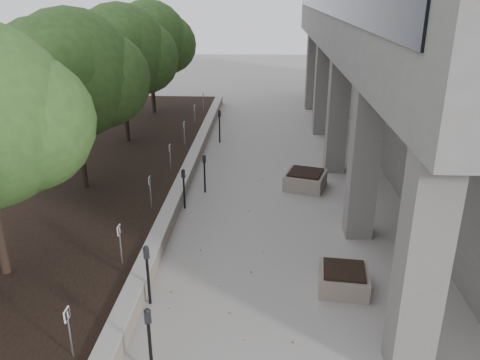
% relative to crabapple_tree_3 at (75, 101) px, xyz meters
% --- Properties ---
extents(retaining_wall, '(0.39, 26.00, 0.50)m').
position_rel_crabapple_tree_3_xyz_m(retaining_wall, '(2.97, 1.00, -2.87)').
color(retaining_wall, gray).
rests_on(retaining_wall, ground).
extents(planting_bed, '(7.00, 26.00, 0.40)m').
position_rel_crabapple_tree_3_xyz_m(planting_bed, '(-0.70, 1.00, -2.92)').
color(planting_bed, black).
rests_on(planting_bed, ground).
extents(crabapple_tree_3, '(4.60, 4.00, 5.44)m').
position_rel_crabapple_tree_3_xyz_m(crabapple_tree_3, '(0.00, 0.00, 0.00)').
color(crabapple_tree_3, '#284B1C').
rests_on(crabapple_tree_3, planting_bed).
extents(crabapple_tree_4, '(4.60, 4.00, 5.44)m').
position_rel_crabapple_tree_3_xyz_m(crabapple_tree_4, '(0.00, 5.00, 0.00)').
color(crabapple_tree_4, '#284B1C').
rests_on(crabapple_tree_4, planting_bed).
extents(crabapple_tree_5, '(4.60, 4.00, 5.44)m').
position_rel_crabapple_tree_3_xyz_m(crabapple_tree_5, '(0.00, 10.00, 0.00)').
color(crabapple_tree_5, '#284B1C').
rests_on(crabapple_tree_5, planting_bed).
extents(parking_sign_2, '(0.04, 0.22, 0.96)m').
position_rel_crabapple_tree_3_xyz_m(parking_sign_2, '(2.45, -7.50, -2.24)').
color(parking_sign_2, black).
rests_on(parking_sign_2, planting_bed).
extents(parking_sign_3, '(0.04, 0.22, 0.96)m').
position_rel_crabapple_tree_3_xyz_m(parking_sign_3, '(2.45, -4.50, -2.24)').
color(parking_sign_3, black).
rests_on(parking_sign_3, planting_bed).
extents(parking_sign_4, '(0.04, 0.22, 0.96)m').
position_rel_crabapple_tree_3_xyz_m(parking_sign_4, '(2.45, -1.50, -2.24)').
color(parking_sign_4, black).
rests_on(parking_sign_4, planting_bed).
extents(parking_sign_5, '(0.04, 0.22, 0.96)m').
position_rel_crabapple_tree_3_xyz_m(parking_sign_5, '(2.45, 1.50, -2.24)').
color(parking_sign_5, black).
rests_on(parking_sign_5, planting_bed).
extents(parking_sign_6, '(0.04, 0.22, 0.96)m').
position_rel_crabapple_tree_3_xyz_m(parking_sign_6, '(2.45, 4.50, -2.24)').
color(parking_sign_6, black).
rests_on(parking_sign_6, planting_bed).
extents(parking_sign_7, '(0.04, 0.22, 0.96)m').
position_rel_crabapple_tree_3_xyz_m(parking_sign_7, '(2.45, 7.50, -2.24)').
color(parking_sign_7, black).
rests_on(parking_sign_7, planting_bed).
extents(parking_sign_8, '(0.04, 0.22, 0.96)m').
position_rel_crabapple_tree_3_xyz_m(parking_sign_8, '(2.45, 10.50, -2.24)').
color(parking_sign_8, black).
rests_on(parking_sign_8, planting_bed).
extents(parking_meter_1, '(0.16, 0.13, 1.36)m').
position_rel_crabapple_tree_3_xyz_m(parking_meter_1, '(3.77, -7.41, -2.44)').
color(parking_meter_1, black).
rests_on(parking_meter_1, ground).
extents(parking_meter_2, '(0.16, 0.14, 1.39)m').
position_rel_crabapple_tree_3_xyz_m(parking_meter_2, '(3.28, -5.42, -2.42)').
color(parking_meter_2, black).
rests_on(parking_meter_2, ground).
extents(parking_meter_3, '(0.13, 0.09, 1.30)m').
position_rel_crabapple_tree_3_xyz_m(parking_meter_3, '(3.72, 0.66, -2.47)').
color(parking_meter_3, black).
rests_on(parking_meter_3, ground).
extents(parking_meter_4, '(0.14, 0.11, 1.28)m').
position_rel_crabapple_tree_3_xyz_m(parking_meter_4, '(3.25, -0.61, -2.48)').
color(parking_meter_4, black).
rests_on(parking_meter_4, ground).
extents(parking_meter_5, '(0.16, 0.13, 1.44)m').
position_rel_crabapple_tree_3_xyz_m(parking_meter_5, '(3.69, 6.24, -2.40)').
color(parking_meter_5, black).
rests_on(parking_meter_5, ground).
extents(planter_front, '(1.18, 1.18, 0.50)m').
position_rel_crabapple_tree_3_xyz_m(planter_front, '(7.44, -4.65, -2.87)').
color(planter_front, gray).
rests_on(planter_front, ground).
extents(planter_back, '(1.56, 1.56, 0.59)m').
position_rel_crabapple_tree_3_xyz_m(planter_back, '(7.02, 1.22, -2.83)').
color(planter_back, gray).
rests_on(planter_back, ground).
extents(berry_scatter, '(3.30, 14.10, 0.02)m').
position_rel_crabapple_tree_3_xyz_m(berry_scatter, '(4.70, -3.00, -3.11)').
color(berry_scatter, maroon).
rests_on(berry_scatter, ground).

